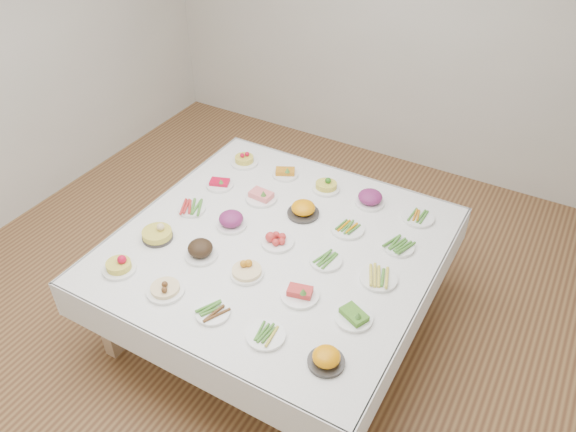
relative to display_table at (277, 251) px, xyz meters
The scene contains 27 objects.
room_envelope 1.18m from the display_table, 159.19° to the left, with size 5.02×5.02×2.81m.
display_table is the anchor object (origin of this frame).
dish_0 1.04m from the display_table, 135.29° to the right, with size 0.21×0.21×0.12m.
dish_1 0.82m from the display_table, 115.85° to the right, with size 0.24×0.24×0.13m.
dish_2 0.74m from the display_table, 90.12° to the right, with size 0.20×0.20×0.05m.
dish_3 0.81m from the display_table, 63.78° to the right, with size 0.22×0.22×0.05m.
dish_4 1.03m from the display_table, 44.49° to the right, with size 0.21×0.21×0.12m.
dish_5 0.82m from the display_table, 153.51° to the right, with size 0.22×0.21×0.14m.
dish_6 0.53m from the display_table, 135.28° to the right, with size 0.22×0.22×0.13m.
dish_7 0.38m from the display_table, 91.25° to the right, with size 0.21×0.21×0.12m.
dish_8 0.53m from the display_table, 43.74° to the right, with size 0.23×0.23×0.10m.
dish_9 0.82m from the display_table, 26.28° to the right, with size 0.22×0.22×0.10m.
dish_10 0.73m from the display_table, behind, with size 0.22×0.20×0.05m.
dish_11 0.39m from the display_table, behind, with size 0.23×0.23×0.13m.
dish_12 0.11m from the display_table, 22.99° to the right, with size 0.22×0.22×0.09m.
dish_13 0.38m from the display_table, ahead, with size 0.21×0.21×0.05m.
dish_14 0.74m from the display_table, ahead, with size 0.24×0.23×0.06m.
dish_15 0.81m from the display_table, 153.57° to the left, with size 0.21×0.21×0.08m.
dish_16 0.52m from the display_table, 133.77° to the left, with size 0.23×0.23×0.10m.
dish_17 0.39m from the display_table, 89.30° to the left, with size 0.24×0.24×0.15m.
dish_18 0.51m from the display_table, 45.37° to the left, with size 0.23×0.23×0.05m.
dish_19 0.82m from the display_table, 26.09° to the left, with size 0.21×0.21×0.05m.
dish_20 1.03m from the display_table, 135.58° to the left, with size 0.22×0.22×0.12m.
dish_21 0.82m from the display_table, 116.09° to the left, with size 0.20×0.20×0.09m.
dish_22 0.73m from the display_table, 89.27° to the left, with size 0.20×0.20×0.11m.
dish_23 0.82m from the display_table, 62.99° to the left, with size 0.22×0.22×0.13m.
dish_24 1.03m from the display_table, 44.47° to the left, with size 0.23×0.23×0.05m.
Camera 1 is at (1.72, -2.54, 3.22)m, focal length 35.00 mm.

